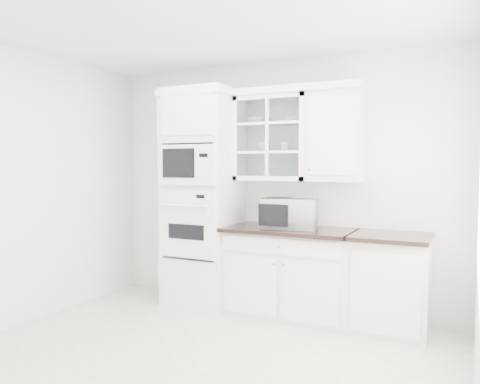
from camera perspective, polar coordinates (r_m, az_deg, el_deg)
The scene contains 13 objects.
ground at distance 3.95m, azimuth -5.85°, elevation -19.99°, with size 4.00×3.50×0.01m, color beige.
room_shell at distance 4.00m, azimuth -2.69°, elevation 6.36°, with size 4.00×3.50×2.70m.
oven_column at distance 5.24m, azimuth -4.58°, elevation -0.70°, with size 0.76×0.68×2.40m.
base_cabinet_run at distance 4.93m, azimuth 6.11°, elevation -9.63°, with size 1.32×0.67×0.92m.
extra_base_cabinet at distance 4.69m, azimuth 17.84°, elevation -10.45°, with size 0.72×0.67×0.92m.
upper_cabinet_glass at distance 5.03m, azimuth 4.07°, elevation 6.55°, with size 0.80×0.33×0.90m.
upper_cabinet_solid at distance 4.82m, azimuth 11.56°, elevation 6.63°, with size 0.55×0.33×0.90m, color white.
crown_molding at distance 5.10m, azimuth 2.87°, elevation 11.99°, with size 2.14×0.38×0.07m, color white.
countertop_microwave at distance 4.81m, azimuth 6.06°, elevation -2.56°, with size 0.54×0.45×0.31m, color white.
bowl_a at distance 5.10m, azimuth 2.35°, elevation 8.65°, with size 0.24×0.24×0.06m, color white.
bowl_b at distance 4.99m, azimuth 6.40°, elevation 8.74°, with size 0.18×0.18×0.06m, color white.
cup_a at distance 5.09m, azimuth 2.91°, elevation 5.52°, with size 0.13×0.13×0.10m, color white.
cup_b at distance 4.97m, azimuth 5.48°, elevation 5.55°, with size 0.11×0.11×0.10m, color white.
Camera 1 is at (1.95, -3.06, 1.57)m, focal length 35.00 mm.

